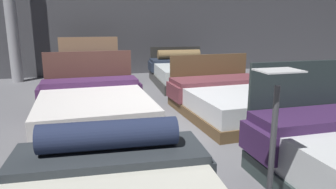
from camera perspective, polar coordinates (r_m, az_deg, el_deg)
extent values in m
cube|color=slate|center=(4.53, 1.26, -5.91)|extent=(18.00, 18.00, 0.02)
cube|color=#47474C|center=(9.10, -7.64, 14.77)|extent=(18.00, 0.06, 3.50)
cube|color=#2F353A|center=(2.55, -10.59, -10.53)|extent=(1.52, 0.66, 0.06)
cube|color=#2F353A|center=(2.71, -27.18, -13.38)|extent=(0.09, 0.58, 0.20)
cube|color=#2F353A|center=(2.71, 6.08, -11.83)|extent=(0.09, 0.58, 0.20)
cylinder|color=#232C4B|center=(2.49, -10.74, -7.24)|extent=(1.09, 0.29, 0.23)
cube|color=#283433|center=(3.60, 23.73, -2.90)|extent=(1.33, 0.05, 1.08)
cube|color=#3C224C|center=(3.38, 26.87, -3.75)|extent=(1.40, 0.54, 0.09)
cube|color=#3C224C|center=(3.01, 16.07, -8.39)|extent=(0.09, 0.53, 0.27)
cube|color=brown|center=(4.52, -13.26, -5.13)|extent=(1.58, 2.17, 0.15)
cube|color=white|center=(4.45, -13.42, -2.19)|extent=(1.52, 2.11, 0.33)
cube|color=brown|center=(5.45, -14.20, 2.47)|extent=(1.44, 0.08, 0.99)
cube|color=#472550|center=(5.19, -14.08, 2.24)|extent=(1.52, 0.51, 0.08)
cube|color=#472550|center=(5.25, -22.42, -0.29)|extent=(0.10, 0.47, 0.29)
cube|color=#472550|center=(5.31, -5.62, 0.79)|extent=(0.10, 0.47, 0.29)
cube|color=brown|center=(5.10, 12.34, -2.96)|extent=(1.73, 2.15, 0.16)
cube|color=silver|center=(5.05, 12.46, -0.61)|extent=(1.67, 2.09, 0.27)
cube|color=brown|center=(5.92, 7.51, 3.03)|extent=(1.54, 0.12, 0.89)
cube|color=brown|center=(5.59, 9.09, 2.63)|extent=(1.64, 0.74, 0.07)
cube|color=brown|center=(5.31, 1.10, 0.43)|extent=(0.10, 0.66, 0.26)
cube|color=brown|center=(6.04, 16.00, 1.46)|extent=(0.10, 0.66, 0.26)
cube|color=#936A4A|center=(7.23, -14.05, 1.80)|extent=(1.60, 2.19, 0.20)
cube|color=white|center=(7.19, -14.16, 3.83)|extent=(1.53, 2.13, 0.32)
cube|color=#936A4A|center=(8.23, -14.22, 6.33)|extent=(1.46, 0.07, 1.11)
cube|color=#191A49|center=(7.92, -14.23, 6.10)|extent=(1.54, 0.59, 0.08)
cube|color=#191A49|center=(7.99, -19.77, 4.41)|extent=(0.09, 0.55, 0.30)
cube|color=#191A49|center=(7.98, -8.52, 5.02)|extent=(0.09, 0.55, 0.30)
cube|color=#31312E|center=(7.48, 3.24, 2.58)|extent=(1.57, 2.23, 0.21)
cube|color=silver|center=(7.44, 3.27, 4.39)|extent=(1.51, 2.17, 0.27)
cube|color=#31312E|center=(8.46, 1.38, 5.95)|extent=(1.36, 0.12, 0.83)
cube|color=#232B3B|center=(8.12, 1.94, 6.33)|extent=(1.46, 0.70, 0.06)
cube|color=#232B3B|center=(8.00, -3.16, 5.17)|extent=(0.10, 0.63, 0.22)
cube|color=#232B3B|center=(8.34, 6.81, 5.42)|extent=(0.10, 0.63, 0.22)
cylinder|color=olive|center=(8.08, 1.99, 7.40)|extent=(1.11, 0.29, 0.23)
cylinder|color=#3F3F44|center=(2.30, 18.43, -11.50)|extent=(0.04, 0.04, 1.06)
cube|color=white|center=(2.13, 19.65, 4.16)|extent=(0.28, 0.20, 0.01)
cylinder|color=#99999E|center=(8.62, -26.94, 13.61)|extent=(0.27, 0.27, 3.50)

